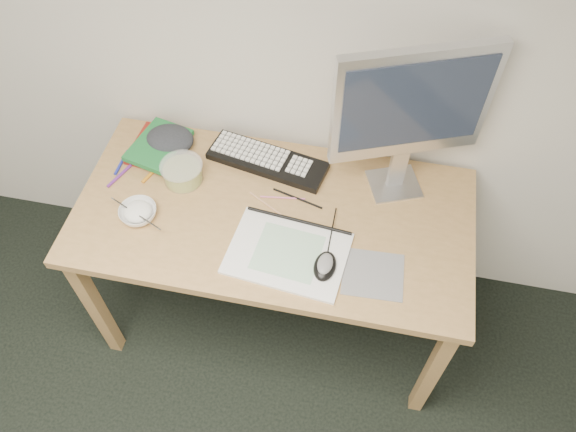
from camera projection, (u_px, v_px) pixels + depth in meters
name	position (u px, v px, depth m)	size (l,w,h in m)	color
desk	(273.00, 227.00, 2.04)	(1.40, 0.70, 0.75)	tan
mousepad	(373.00, 274.00, 1.82)	(0.20, 0.18, 0.00)	slate
sketchpad	(288.00, 253.00, 1.87)	(0.39, 0.28, 0.01)	white
keyboard	(268.00, 161.00, 2.10)	(0.45, 0.14, 0.03)	black
monitor	(412.00, 108.00, 1.75)	(0.49, 0.22, 0.60)	silver
mouse	(325.00, 264.00, 1.81)	(0.07, 0.12, 0.04)	black
rice_bowl	(138.00, 213.00, 1.95)	(0.13, 0.13, 0.04)	white
chopsticks	(136.00, 214.00, 1.92)	(0.02, 0.02, 0.22)	silver
fruit_tub	(182.00, 172.00, 2.03)	(0.16, 0.16, 0.08)	gold
book_red	(155.00, 146.00, 2.15)	(0.16, 0.22, 0.02)	maroon
book_green	(159.00, 145.00, 2.12)	(0.17, 0.24, 0.02)	#1B6C31
cloth_lump	(170.00, 140.00, 2.14)	(0.15, 0.13, 0.06)	#292B31
pencil_pink	(283.00, 198.00, 2.01)	(0.01, 0.01, 0.16)	#D46A96
pencil_tan	(267.00, 204.00, 1.99)	(0.01, 0.01, 0.16)	tan
pencil_black	(297.00, 198.00, 2.01)	(0.01, 0.01, 0.19)	black
marker_blue	(121.00, 162.00, 2.11)	(0.01, 0.01, 0.12)	#1E29A2
marker_orange	(154.00, 170.00, 2.08)	(0.01, 0.01, 0.14)	orange
marker_purple	(119.00, 176.00, 2.07)	(0.01, 0.01, 0.12)	#652588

